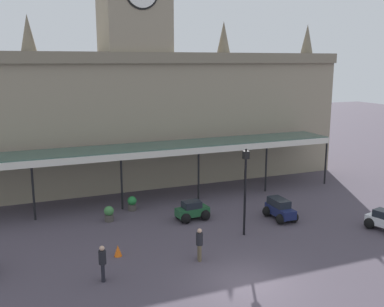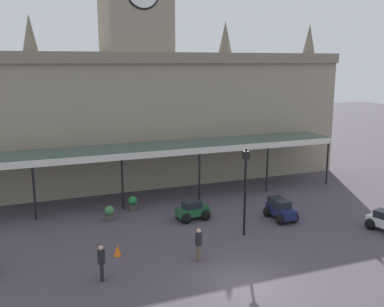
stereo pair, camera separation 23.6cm
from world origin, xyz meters
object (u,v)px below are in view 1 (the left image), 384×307
object	(u,v)px
car_green_sedan	(192,212)
car_navy_estate	(280,210)
planter_near_kerb	(109,214)
victorian_lamppost	(245,182)
pedestrian_near_entrance	(199,243)
pedestrian_beside_cars	(103,262)
planter_by_canopy	(132,203)
car_white_sedan	(384,222)
traffic_cone	(118,251)

from	to	relation	value
car_green_sedan	car_navy_estate	bearing A→B (deg)	-21.04
planter_near_kerb	car_navy_estate	bearing A→B (deg)	-19.97
victorian_lamppost	planter_near_kerb	bearing A→B (deg)	142.63
pedestrian_near_entrance	pedestrian_beside_cars	xyz separation A→B (m)	(-4.81, -0.28, 0.00)
pedestrian_near_entrance	planter_by_canopy	xyz separation A→B (m)	(-1.18, 8.59, -0.42)
pedestrian_near_entrance	pedestrian_beside_cars	size ratio (longest dim) A/B	1.00
car_navy_estate	pedestrian_beside_cars	distance (m)	12.38
victorian_lamppost	planter_by_canopy	bearing A→B (deg)	126.51
car_navy_estate	car_green_sedan	world-z (taller)	car_navy_estate
pedestrian_near_entrance	car_navy_estate	bearing A→B (deg)	26.91
car_white_sedan	car_navy_estate	bearing A→B (deg)	139.61
car_green_sedan	planter_by_canopy	size ratio (longest dim) A/B	2.20
car_white_sedan	pedestrian_beside_cars	size ratio (longest dim) A/B	1.32
pedestrian_beside_cars	traffic_cone	distance (m)	2.64
victorian_lamppost	car_navy_estate	bearing A→B (deg)	23.61
car_navy_estate	car_green_sedan	size ratio (longest dim) A/B	1.07
planter_by_canopy	car_green_sedan	bearing A→B (deg)	-45.56
car_navy_estate	car_white_sedan	world-z (taller)	car_navy_estate
car_green_sedan	pedestrian_near_entrance	size ratio (longest dim) A/B	1.27
car_green_sedan	car_white_sedan	xyz separation A→B (m)	(9.70, -5.87, 0.00)
pedestrian_beside_cars	planter_by_canopy	size ratio (longest dim) A/B	1.74
planter_near_kerb	planter_by_canopy	bearing A→B (deg)	38.14
victorian_lamppost	traffic_cone	distance (m)	7.79
pedestrian_near_entrance	victorian_lamppost	distance (m)	4.73
car_green_sedan	planter_near_kerb	xyz separation A→B (m)	(-4.86, 1.66, -0.01)
pedestrian_near_entrance	traffic_cone	xyz separation A→B (m)	(-3.62, 2.00, -0.62)
car_green_sedan	pedestrian_near_entrance	xyz separation A→B (m)	(-1.86, -5.50, 0.41)
car_green_sedan	pedestrian_near_entrance	world-z (taller)	pedestrian_near_entrance
car_green_sedan	pedestrian_beside_cars	size ratio (longest dim) A/B	1.27
traffic_cone	planter_near_kerb	world-z (taller)	planter_near_kerb
traffic_cone	pedestrian_beside_cars	bearing A→B (deg)	-117.57
car_navy_estate	pedestrian_near_entrance	xyz separation A→B (m)	(-6.96, -3.53, 0.34)
pedestrian_beside_cars	planter_near_kerb	world-z (taller)	pedestrian_beside_cars
car_white_sedan	traffic_cone	size ratio (longest dim) A/B	3.76
pedestrian_beside_cars	traffic_cone	size ratio (longest dim) A/B	2.85
planter_near_kerb	planter_by_canopy	distance (m)	2.32
car_green_sedan	pedestrian_beside_cars	bearing A→B (deg)	-139.10
car_green_sedan	victorian_lamppost	xyz separation A→B (m)	(1.79, -3.42, 2.59)
car_green_sedan	traffic_cone	xyz separation A→B (m)	(-5.48, -3.50, -0.21)
planter_by_canopy	victorian_lamppost	bearing A→B (deg)	-53.49
pedestrian_near_entrance	victorian_lamppost	bearing A→B (deg)	29.77
car_green_sedan	pedestrian_beside_cars	world-z (taller)	pedestrian_beside_cars
pedestrian_beside_cars	victorian_lamppost	xyz separation A→B (m)	(8.45, 2.36, 2.19)
car_navy_estate	traffic_cone	bearing A→B (deg)	-171.76
car_white_sedan	pedestrian_near_entrance	xyz separation A→B (m)	(-11.55, 0.37, 0.41)
car_navy_estate	pedestrian_near_entrance	distance (m)	7.82
car_white_sedan	planter_near_kerb	bearing A→B (deg)	152.66
car_navy_estate	pedestrian_beside_cars	bearing A→B (deg)	-162.06
car_green_sedan	traffic_cone	distance (m)	6.50
car_navy_estate	planter_by_canopy	bearing A→B (deg)	148.15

